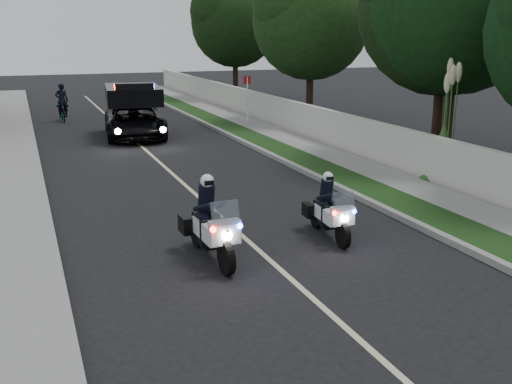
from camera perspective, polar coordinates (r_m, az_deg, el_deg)
ground at (r=12.50m, az=1.15°, el=-6.33°), size 120.00×120.00×0.00m
curb_right at (r=22.90m, az=1.10°, el=3.67°), size 0.20×60.00×0.15m
grass_verge at (r=23.17m, az=2.70°, el=3.80°), size 1.20×60.00×0.16m
sidewalk_right at (r=23.72m, az=5.58°, el=4.00°), size 1.40×60.00×0.16m
property_wall at (r=24.07m, az=7.76°, el=5.72°), size 0.22×60.00×1.50m
curb_left at (r=21.24m, az=-19.83°, el=1.89°), size 0.20×60.00×0.15m
sidewalk_left at (r=21.25m, az=-22.79°, el=1.62°), size 2.00×60.00×0.16m
lane_marking at (r=21.72m, az=-8.97°, el=2.68°), size 0.12×50.00×0.01m
police_moto_left at (r=12.52m, az=-4.26°, el=-6.34°), size 0.82×2.11×1.77m
police_moto_right at (r=13.88m, az=6.85°, el=-4.25°), size 0.74×1.81×1.51m
police_suv at (r=27.51m, az=-11.32°, el=5.12°), size 3.06×5.61×2.61m
bicycle at (r=33.38m, az=-17.71°, el=6.38°), size 0.65×1.85×0.97m
cyclist at (r=33.38m, az=-17.71°, el=6.38°), size 0.64×0.44×1.77m
sign_post at (r=30.26m, az=-0.82°, el=6.27°), size 0.45×0.45×2.52m
pampas_far at (r=19.79m, az=17.01°, el=1.00°), size 1.68×1.68×4.05m
tree_right_b at (r=23.32m, az=17.37°, el=3.01°), size 6.78×6.78×10.88m
tree_right_c at (r=23.75m, az=16.48°, el=3.28°), size 6.60×6.60×10.44m
tree_right_d at (r=31.84m, az=5.02°, el=6.65°), size 6.97×6.97×9.87m
tree_right_e at (r=42.93m, az=-1.94°, el=8.81°), size 6.90×6.90×9.95m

